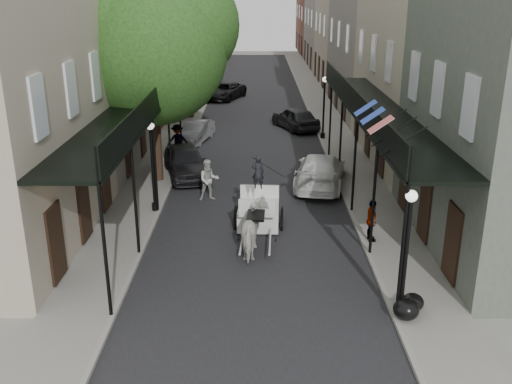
{
  "coord_description": "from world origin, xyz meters",
  "views": [
    {
      "loc": [
        0.09,
        -15.87,
        8.75
      ],
      "look_at": [
        0.05,
        4.07,
        1.6
      ],
      "focal_mm": 40.0,
      "sensor_mm": 36.0,
      "label": 1
    }
  ],
  "objects_px": {
    "pedestrian_sidewalk_right": "(372,221)",
    "lamppost_right_far": "(324,107)",
    "car_left_far": "(225,91)",
    "lamppost_left": "(153,165)",
    "pedestrian_sidewalk_left": "(178,140)",
    "carriage": "(259,194)",
    "car_left_mid": "(196,132)",
    "lamppost_right_near": "(406,253)",
    "car_right_far": "(295,118)",
    "car_right_near": "(320,170)",
    "tree_near": "(161,42)",
    "car_left_near": "(186,161)",
    "horse": "(256,229)",
    "pedestrian_walking": "(209,180)",
    "tree_far": "(193,34)"
  },
  "relations": [
    {
      "from": "pedestrian_sidewalk_left",
      "to": "carriage",
      "type": "bearing_deg",
      "value": 102.6
    },
    {
      "from": "car_left_mid",
      "to": "car_right_near",
      "type": "distance_m",
      "value": 10.49
    },
    {
      "from": "lamppost_right_far",
      "to": "car_right_far",
      "type": "bearing_deg",
      "value": 118.02
    },
    {
      "from": "car_left_mid",
      "to": "pedestrian_sidewalk_left",
      "type": "bearing_deg",
      "value": -86.86
    },
    {
      "from": "car_left_far",
      "to": "car_right_near",
      "type": "relative_size",
      "value": 0.93
    },
    {
      "from": "car_right_far",
      "to": "pedestrian_sidewalk_right",
      "type": "bearing_deg",
      "value": 72.45
    },
    {
      "from": "lamppost_right_far",
      "to": "pedestrian_sidewalk_right",
      "type": "bearing_deg",
      "value": -89.62
    },
    {
      "from": "carriage",
      "to": "horse",
      "type": "bearing_deg",
      "value": -90.0
    },
    {
      "from": "car_left_far",
      "to": "lamppost_left",
      "type": "bearing_deg",
      "value": -72.28
    },
    {
      "from": "lamppost_left",
      "to": "carriage",
      "type": "xyz_separation_m",
      "value": [
        4.27,
        -0.98,
        -0.87
      ]
    },
    {
      "from": "pedestrian_sidewalk_left",
      "to": "car_left_far",
      "type": "height_order",
      "value": "pedestrian_sidewalk_left"
    },
    {
      "from": "horse",
      "to": "pedestrian_walking",
      "type": "xyz_separation_m",
      "value": [
        -2.05,
        5.34,
        0.0
      ]
    },
    {
      "from": "tree_near",
      "to": "lamppost_right_near",
      "type": "distance_m",
      "value": 15.39
    },
    {
      "from": "tree_far",
      "to": "pedestrian_walking",
      "type": "bearing_deg",
      "value": -82.32
    },
    {
      "from": "carriage",
      "to": "car_left_mid",
      "type": "height_order",
      "value": "carriage"
    },
    {
      "from": "car_right_near",
      "to": "car_right_far",
      "type": "bearing_deg",
      "value": -76.96
    },
    {
      "from": "car_right_near",
      "to": "lamppost_right_near",
      "type": "bearing_deg",
      "value": 106.12
    },
    {
      "from": "car_right_far",
      "to": "pedestrian_walking",
      "type": "bearing_deg",
      "value": 48.21
    },
    {
      "from": "lamppost_left",
      "to": "car_right_near",
      "type": "bearing_deg",
      "value": 25.54
    },
    {
      "from": "carriage",
      "to": "pedestrian_sidewalk_right",
      "type": "bearing_deg",
      "value": -24.11
    },
    {
      "from": "pedestrian_walking",
      "to": "pedestrian_sidewalk_left",
      "type": "xyz_separation_m",
      "value": [
        -2.2,
        6.49,
        0.09
      ]
    },
    {
      "from": "pedestrian_sidewalk_right",
      "to": "lamppost_right_far",
      "type": "bearing_deg",
      "value": -1.73
    },
    {
      "from": "lamppost_left",
      "to": "car_left_mid",
      "type": "relative_size",
      "value": 0.98
    },
    {
      "from": "car_left_far",
      "to": "car_right_near",
      "type": "height_order",
      "value": "car_right_near"
    },
    {
      "from": "tree_near",
      "to": "horse",
      "type": "bearing_deg",
      "value": -62.01
    },
    {
      "from": "horse",
      "to": "pedestrian_sidewalk_left",
      "type": "distance_m",
      "value": 12.57
    },
    {
      "from": "tree_far",
      "to": "lamppost_right_near",
      "type": "height_order",
      "value": "tree_far"
    },
    {
      "from": "tree_far",
      "to": "car_left_near",
      "type": "bearing_deg",
      "value": -86.36
    },
    {
      "from": "lamppost_right_near",
      "to": "car_left_far",
      "type": "bearing_deg",
      "value": 101.31
    },
    {
      "from": "tree_near",
      "to": "car_left_mid",
      "type": "relative_size",
      "value": 2.54
    },
    {
      "from": "horse",
      "to": "car_left_mid",
      "type": "distance_m",
      "value": 15.77
    },
    {
      "from": "carriage",
      "to": "car_left_mid",
      "type": "relative_size",
      "value": 0.8
    },
    {
      "from": "lamppost_right_near",
      "to": "horse",
      "type": "xyz_separation_m",
      "value": [
        -4.05,
        4.19,
        -1.14
      ]
    },
    {
      "from": "tree_far",
      "to": "car_left_mid",
      "type": "height_order",
      "value": "tree_far"
    },
    {
      "from": "tree_far",
      "to": "car_right_far",
      "type": "distance_m",
      "value": 9.17
    },
    {
      "from": "lamppost_right_near",
      "to": "carriage",
      "type": "xyz_separation_m",
      "value": [
        -3.93,
        7.02,
        -0.87
      ]
    },
    {
      "from": "lamppost_right_near",
      "to": "lamppost_right_far",
      "type": "height_order",
      "value": "same"
    },
    {
      "from": "pedestrian_walking",
      "to": "pedestrian_sidewalk_left",
      "type": "distance_m",
      "value": 6.85
    },
    {
      "from": "lamppost_right_near",
      "to": "car_right_near",
      "type": "distance_m",
      "value": 11.53
    },
    {
      "from": "pedestrian_sidewalk_left",
      "to": "car_right_far",
      "type": "height_order",
      "value": "pedestrian_sidewalk_left"
    },
    {
      "from": "car_left_near",
      "to": "pedestrian_sidewalk_left",
      "type": "bearing_deg",
      "value": 89.07
    },
    {
      "from": "lamppost_right_far",
      "to": "pedestrian_sidewalk_left",
      "type": "bearing_deg",
      "value": -154.41
    },
    {
      "from": "car_left_far",
      "to": "tree_near",
      "type": "bearing_deg",
      "value": -73.2
    },
    {
      "from": "pedestrian_sidewalk_left",
      "to": "pedestrian_sidewalk_right",
      "type": "bearing_deg",
      "value": 113.99
    },
    {
      "from": "pedestrian_sidewalk_right",
      "to": "tree_far",
      "type": "bearing_deg",
      "value": 19.63
    },
    {
      "from": "tree_near",
      "to": "car_left_near",
      "type": "height_order",
      "value": "tree_near"
    },
    {
      "from": "car_left_mid",
      "to": "tree_far",
      "type": "bearing_deg",
      "value": 108.39
    },
    {
      "from": "horse",
      "to": "pedestrian_walking",
      "type": "bearing_deg",
      "value": -66.45
    },
    {
      "from": "tree_near",
      "to": "carriage",
      "type": "relative_size",
      "value": 3.17
    },
    {
      "from": "pedestrian_walking",
      "to": "car_left_far",
      "type": "distance_m",
      "value": 23.96
    }
  ]
}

